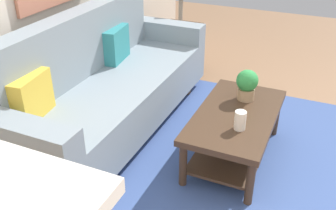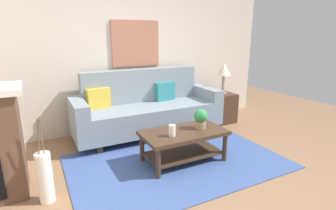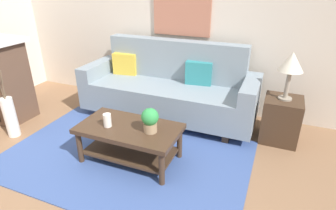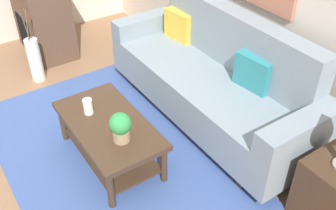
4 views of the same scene
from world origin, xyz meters
name	(u,v)px [view 4 (image 4 of 4)]	position (x,y,z in m)	size (l,w,h in m)	color
ground_plane	(59,175)	(0.00, 0.00, 0.00)	(9.52, 9.52, 0.00)	#8C6647
area_rug	(109,152)	(0.00, 0.50, 0.01)	(2.76, 1.79, 0.01)	#3D5693
couch	(213,80)	(0.07, 1.66, 0.43)	(2.45, 0.84, 1.08)	gray
throw_pillow_mustard	(179,25)	(-0.70, 1.78, 0.68)	(0.36, 0.12, 0.32)	gold
throw_pillow_teal	(253,73)	(0.46, 1.78, 0.68)	(0.36, 0.12, 0.32)	teal
coffee_table	(109,133)	(0.08, 0.49, 0.31)	(1.10, 0.60, 0.43)	#422D1E
tabletop_vase	(88,106)	(-0.13, 0.41, 0.50)	(0.08, 0.08, 0.14)	white
potted_plant_tabletop	(120,126)	(0.34, 0.48, 0.57)	(0.18, 0.18, 0.26)	tan
side_table	(333,193)	(1.60, 1.59, 0.28)	(0.44, 0.44, 0.56)	#422D1E
fireplace	(41,9)	(-2.21, 0.72, 0.59)	(1.02, 0.58, 1.16)	brown
floor_vase	(35,60)	(-1.59, 0.38, 0.26)	(0.15, 0.15, 0.53)	white
floor_vase_branch_a	(27,26)	(-1.57, 0.38, 0.71)	(0.01, 0.01, 0.36)	brown
floor_vase_branch_b	(28,24)	(-1.60, 0.39, 0.71)	(0.01, 0.01, 0.36)	brown
floor_vase_branch_c	(25,25)	(-1.60, 0.36, 0.71)	(0.01, 0.01, 0.36)	brown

